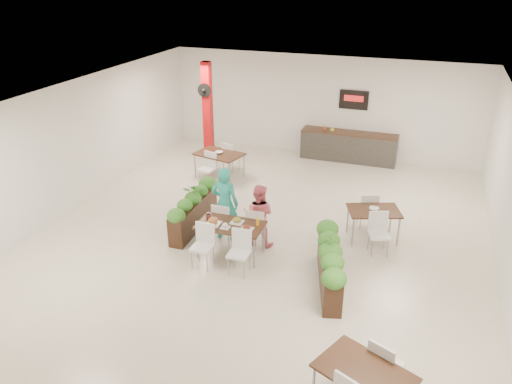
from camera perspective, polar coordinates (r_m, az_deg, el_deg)
ground at (r=11.54m, az=0.54°, el=-5.26°), size 12.00×12.00×0.00m
room_shell at (r=10.68m, az=0.58°, el=4.11°), size 10.10×12.10×3.22m
red_column at (r=15.21m, az=-5.54°, el=8.85°), size 0.40×0.41×3.20m
service_counter at (r=16.16m, az=10.53°, el=5.22°), size 3.00×0.64×2.20m
main_table at (r=10.60m, az=-2.97°, el=-4.25°), size 1.42×1.65×0.92m
diner_man at (r=11.16m, az=-3.58°, el=-1.34°), size 0.64×0.43×1.74m
diner_woman at (r=10.97m, az=0.30°, el=-2.67°), size 0.71×0.56×1.44m
planter_left at (r=11.82m, az=-7.16°, el=-1.75°), size 0.46×2.17×1.14m
planter_right at (r=9.79m, az=8.43°, el=-7.99°), size 0.89×2.09×1.13m
side_table_a at (r=14.57m, az=-4.23°, el=4.03°), size 1.50×1.67×0.92m
side_table_b at (r=11.49m, az=13.28°, el=-2.57°), size 1.32×1.66×0.92m
side_table_c at (r=7.37m, az=12.25°, el=-20.07°), size 1.49×1.65×0.92m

